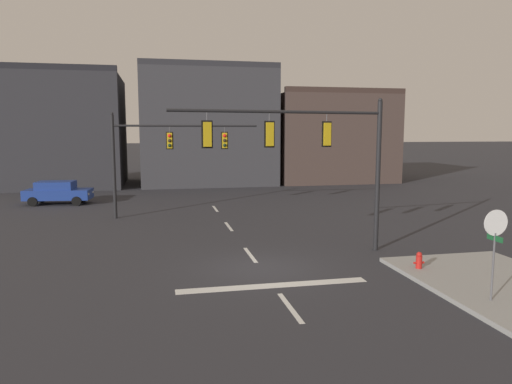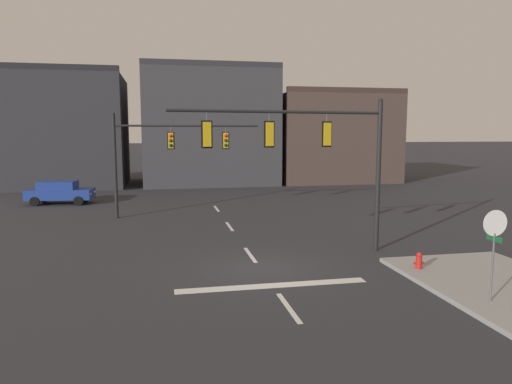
{
  "view_description": "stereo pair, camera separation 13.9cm",
  "coord_description": "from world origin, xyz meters",
  "px_view_note": "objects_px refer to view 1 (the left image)",
  "views": [
    {
      "loc": [
        -3.63,
        -16.62,
        5.03
      ],
      "look_at": [
        0.26,
        2.09,
        2.6
      ],
      "focal_mm": 33.18,
      "sensor_mm": 36.0,
      "label": 1
    },
    {
      "loc": [
        -3.5,
        -16.65,
        5.03
      ],
      "look_at": [
        0.26,
        2.09,
        2.6
      ],
      "focal_mm": 33.18,
      "sensor_mm": 36.0,
      "label": 2
    }
  ],
  "objects_px": {
    "signal_mast_near_side": "(314,146)",
    "stop_sign": "(495,233)",
    "car_lot_nearside": "(58,192)",
    "fire_hydrant": "(419,263)",
    "signal_mast_far_side": "(159,148)"
  },
  "relations": [
    {
      "from": "stop_sign",
      "to": "fire_hydrant",
      "type": "relative_size",
      "value": 3.77
    },
    {
      "from": "signal_mast_near_side",
      "to": "signal_mast_far_side",
      "type": "distance_m",
      "value": 11.87
    },
    {
      "from": "stop_sign",
      "to": "signal_mast_far_side",
      "type": "bearing_deg",
      "value": 119.29
    },
    {
      "from": "signal_mast_near_side",
      "to": "car_lot_nearside",
      "type": "relative_size",
      "value": 1.92
    },
    {
      "from": "fire_hydrant",
      "to": "signal_mast_far_side",
      "type": "bearing_deg",
      "value": 124.29
    },
    {
      "from": "car_lot_nearside",
      "to": "fire_hydrant",
      "type": "xyz_separation_m",
      "value": [
        16.03,
        -19.85,
        -0.53
      ]
    },
    {
      "from": "car_lot_nearside",
      "to": "fire_hydrant",
      "type": "height_order",
      "value": "car_lot_nearside"
    },
    {
      "from": "car_lot_nearside",
      "to": "signal_mast_far_side",
      "type": "bearing_deg",
      "value": -43.39
    },
    {
      "from": "stop_sign",
      "to": "car_lot_nearside",
      "type": "height_order",
      "value": "stop_sign"
    },
    {
      "from": "signal_mast_far_side",
      "to": "stop_sign",
      "type": "relative_size",
      "value": 2.98
    },
    {
      "from": "stop_sign",
      "to": "car_lot_nearside",
      "type": "xyz_separation_m",
      "value": [
        -16.33,
        23.25,
        -1.29
      ]
    },
    {
      "from": "signal_mast_far_side",
      "to": "fire_hydrant",
      "type": "distance_m",
      "value": 16.44
    },
    {
      "from": "signal_mast_near_side",
      "to": "fire_hydrant",
      "type": "height_order",
      "value": "signal_mast_near_side"
    },
    {
      "from": "signal_mast_near_side",
      "to": "stop_sign",
      "type": "height_order",
      "value": "signal_mast_near_side"
    },
    {
      "from": "signal_mast_far_side",
      "to": "fire_hydrant",
      "type": "relative_size",
      "value": 11.26
    }
  ]
}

